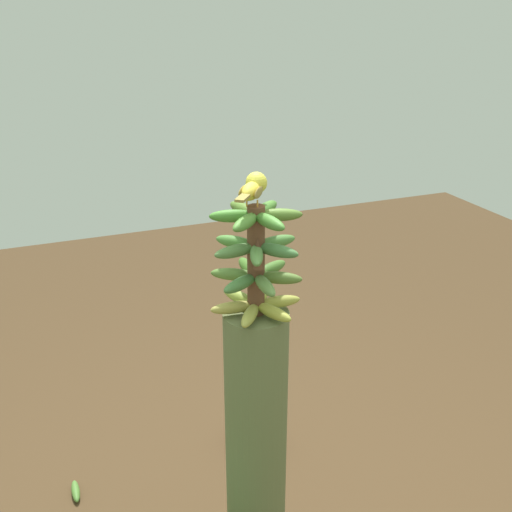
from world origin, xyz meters
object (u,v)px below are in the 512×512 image
at_px(banana_bunch, 256,261).
at_px(fallen_banana, 76,491).
at_px(banana_tree, 256,458).
at_px(garden_rock, 253,432).
at_px(perched_bird, 254,187).

distance_m(banana_bunch, fallen_banana, 1.60).
height_order(banana_tree, garden_rock, banana_tree).
height_order(banana_bunch, garden_rock, banana_bunch).
distance_m(banana_tree, garden_rock, 0.90).
bearing_deg(fallen_banana, perched_bird, 131.63).
relative_size(perched_bird, garden_rock, 0.68).
bearing_deg(banana_tree, perched_bird, -83.23).
bearing_deg(fallen_banana, garden_rock, -179.21).
bearing_deg(perched_bird, banana_bunch, 95.60).
distance_m(fallen_banana, garden_rock, 0.87).
height_order(banana_tree, banana_bunch, banana_bunch).
distance_m(banana_bunch, garden_rock, 1.46).
height_order(fallen_banana, garden_rock, garden_rock).
bearing_deg(perched_bird, garden_rock, -111.21).
bearing_deg(garden_rock, banana_bunch, 69.31).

